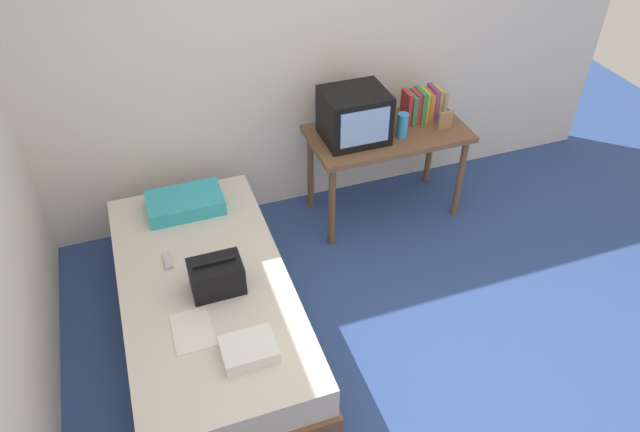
% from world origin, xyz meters
% --- Properties ---
extents(ground_plane, '(8.00, 8.00, 0.00)m').
position_xyz_m(ground_plane, '(0.00, 0.00, 0.00)').
color(ground_plane, '#2D4784').
extents(wall_back, '(5.20, 0.10, 2.60)m').
position_xyz_m(wall_back, '(0.00, 2.00, 1.30)').
color(wall_back, silver).
rests_on(wall_back, ground).
extents(bed, '(1.00, 2.00, 0.48)m').
position_xyz_m(bed, '(-1.02, 0.76, 0.24)').
color(bed, brown).
rests_on(bed, ground).
extents(desk, '(1.16, 0.60, 0.73)m').
position_xyz_m(desk, '(0.51, 1.57, 0.64)').
color(desk, brown).
rests_on(desk, ground).
extents(tv, '(0.44, 0.39, 0.36)m').
position_xyz_m(tv, '(0.24, 1.57, 0.91)').
color(tv, black).
rests_on(tv, desk).
extents(water_bottle, '(0.08, 0.08, 0.18)m').
position_xyz_m(water_bottle, '(0.57, 1.47, 0.82)').
color(water_bottle, '#3399DB').
rests_on(water_bottle, desk).
extents(book_row, '(0.31, 0.17, 0.25)m').
position_xyz_m(book_row, '(0.82, 1.65, 0.85)').
color(book_row, '#B72D33').
rests_on(book_row, desk).
extents(picture_frame, '(0.11, 0.02, 0.13)m').
position_xyz_m(picture_frame, '(0.92, 1.47, 0.79)').
color(picture_frame, '#9E754C').
rests_on(picture_frame, desk).
extents(pillow, '(0.50, 0.31, 0.10)m').
position_xyz_m(pillow, '(-1.01, 1.47, 0.53)').
color(pillow, '#33A8B7').
rests_on(pillow, bed).
extents(handbag, '(0.30, 0.20, 0.23)m').
position_xyz_m(handbag, '(-0.96, 0.67, 0.58)').
color(handbag, black).
rests_on(handbag, bed).
extents(magazine, '(0.21, 0.29, 0.01)m').
position_xyz_m(magazine, '(-1.15, 0.41, 0.48)').
color(magazine, white).
rests_on(magazine, bed).
extents(remote_dark, '(0.04, 0.16, 0.02)m').
position_xyz_m(remote_dark, '(-0.90, 0.18, 0.49)').
color(remote_dark, black).
rests_on(remote_dark, bed).
extents(remote_silver, '(0.04, 0.14, 0.02)m').
position_xyz_m(remote_silver, '(-1.20, 1.00, 0.49)').
color(remote_silver, '#B7B7BC').
rests_on(remote_silver, bed).
extents(folded_towel, '(0.28, 0.22, 0.08)m').
position_xyz_m(folded_towel, '(-0.90, 0.16, 0.52)').
color(folded_towel, white).
rests_on(folded_towel, bed).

